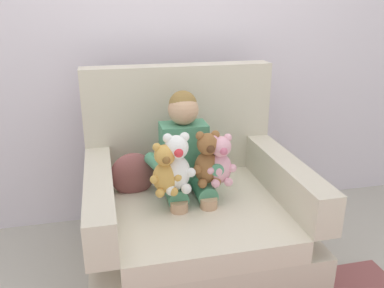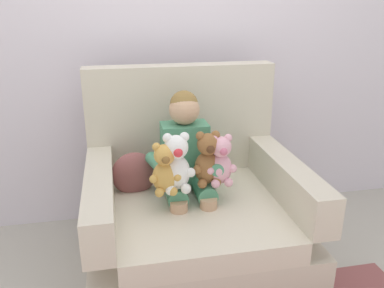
{
  "view_description": "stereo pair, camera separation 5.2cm",
  "coord_description": "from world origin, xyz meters",
  "px_view_note": "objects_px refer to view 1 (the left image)",
  "views": [
    {
      "loc": [
        -0.46,
        -1.91,
        1.5
      ],
      "look_at": [
        -0.03,
        -0.05,
        0.8
      ],
      "focal_mm": 37.15,
      "sensor_mm": 36.0,
      "label": 1
    },
    {
      "loc": [
        -0.41,
        -1.92,
        1.5
      ],
      "look_at": [
        -0.03,
        -0.05,
        0.8
      ],
      "focal_mm": 37.15,
      "sensor_mm": 36.0,
      "label": 2
    }
  ],
  "objects_px": {
    "plush_white": "(177,164)",
    "plush_honey": "(165,170)",
    "seated_child": "(186,159)",
    "plush_brown": "(208,160)",
    "plush_pink": "(220,161)",
    "throw_pillow": "(133,174)",
    "armchair": "(192,213)"
  },
  "relations": [
    {
      "from": "armchair",
      "to": "plush_pink",
      "type": "bearing_deg",
      "value": -39.26
    },
    {
      "from": "plush_honey",
      "to": "plush_pink",
      "type": "bearing_deg",
      "value": -1.39
    },
    {
      "from": "plush_pink",
      "to": "plush_white",
      "type": "bearing_deg",
      "value": 170.57
    },
    {
      "from": "plush_brown",
      "to": "throw_pillow",
      "type": "relative_size",
      "value": 1.15
    },
    {
      "from": "plush_pink",
      "to": "throw_pillow",
      "type": "relative_size",
      "value": 1.08
    },
    {
      "from": "plush_white",
      "to": "plush_honey",
      "type": "relative_size",
      "value": 1.14
    },
    {
      "from": "plush_brown",
      "to": "armchair",
      "type": "bearing_deg",
      "value": 143.39
    },
    {
      "from": "armchair",
      "to": "throw_pillow",
      "type": "relative_size",
      "value": 4.45
    },
    {
      "from": "plush_white",
      "to": "plush_pink",
      "type": "bearing_deg",
      "value": -9.04
    },
    {
      "from": "seated_child",
      "to": "throw_pillow",
      "type": "xyz_separation_m",
      "value": [
        -0.29,
        0.1,
        -0.11
      ]
    },
    {
      "from": "seated_child",
      "to": "throw_pillow",
      "type": "relative_size",
      "value": 3.17
    },
    {
      "from": "plush_honey",
      "to": "plush_pink",
      "type": "relative_size",
      "value": 0.98
    },
    {
      "from": "armchair",
      "to": "plush_white",
      "type": "relative_size",
      "value": 3.67
    },
    {
      "from": "seated_child",
      "to": "plush_brown",
      "type": "distance_m",
      "value": 0.16
    },
    {
      "from": "armchair",
      "to": "seated_child",
      "type": "bearing_deg",
      "value": 127.57
    },
    {
      "from": "plush_brown",
      "to": "seated_child",
      "type": "bearing_deg",
      "value": 144.51
    },
    {
      "from": "plush_white",
      "to": "throw_pillow",
      "type": "bearing_deg",
      "value": 111.81
    },
    {
      "from": "plush_brown",
      "to": "plush_white",
      "type": "bearing_deg",
      "value": -147.29
    },
    {
      "from": "plush_honey",
      "to": "seated_child",
      "type": "bearing_deg",
      "value": 41.43
    },
    {
      "from": "seated_child",
      "to": "plush_white",
      "type": "bearing_deg",
      "value": -112.23
    },
    {
      "from": "plush_white",
      "to": "throw_pillow",
      "type": "xyz_separation_m",
      "value": [
        -0.2,
        0.27,
        -0.15
      ]
    },
    {
      "from": "plush_brown",
      "to": "plush_pink",
      "type": "relative_size",
      "value": 1.07
    },
    {
      "from": "plush_brown",
      "to": "throw_pillow",
      "type": "height_order",
      "value": "plush_brown"
    },
    {
      "from": "plush_honey",
      "to": "plush_brown",
      "type": "bearing_deg",
      "value": 3.96
    },
    {
      "from": "plush_honey",
      "to": "throw_pillow",
      "type": "bearing_deg",
      "value": 106.66
    },
    {
      "from": "throw_pillow",
      "to": "seated_child",
      "type": "bearing_deg",
      "value": -19.34
    },
    {
      "from": "plush_honey",
      "to": "plush_white",
      "type": "bearing_deg",
      "value": 5.59
    },
    {
      "from": "plush_brown",
      "to": "plush_pink",
      "type": "height_order",
      "value": "plush_brown"
    },
    {
      "from": "seated_child",
      "to": "armchair",
      "type": "bearing_deg",
      "value": -47.51
    },
    {
      "from": "plush_brown",
      "to": "plush_pink",
      "type": "distance_m",
      "value": 0.07
    },
    {
      "from": "seated_child",
      "to": "plush_white",
      "type": "distance_m",
      "value": 0.19
    },
    {
      "from": "plush_brown",
      "to": "plush_honey",
      "type": "bearing_deg",
      "value": -146.69
    }
  ]
}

